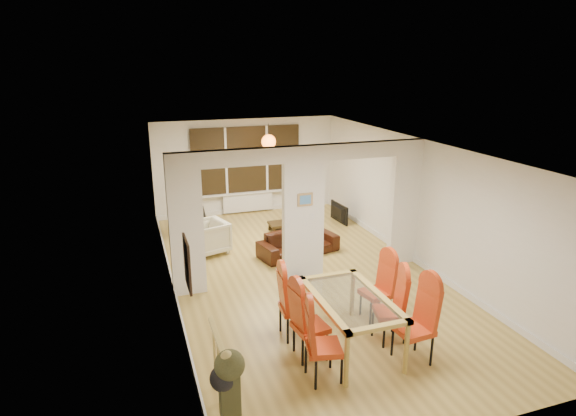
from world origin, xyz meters
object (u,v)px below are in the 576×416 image
dining_chair_ra (414,324)px  sofa (298,243)px  dining_chair_lb (311,321)px  dining_chair_lc (295,303)px  dining_chair_la (324,342)px  television (336,213)px  dining_chair_rc (376,289)px  dining_table (350,322)px  armchair (208,237)px  bottle (289,216)px  bowl (288,221)px  dining_chair_rb (390,308)px  person (195,200)px  coffee_table (288,226)px

dining_chair_ra → sofa: bearing=87.1°
dining_chair_lb → dining_chair_lc: (-0.02, 0.58, -0.00)m
dining_chair_la → sofa: (1.16, 4.20, -0.29)m
television → dining_chair_rc: bearing=158.7°
dining_chair_lc → sofa: size_ratio=0.63×
dining_chair_la → sofa: 4.37m
dining_table → dining_chair_la: dining_chair_la is taller
sofa → dining_chair_lb: bearing=-120.5°
armchair → dining_chair_lb: bearing=-7.3°
bottle → bowl: bottle is taller
dining_chair_rb → bottle: 5.15m
dining_chair_rc → sofa: dining_chair_rc is taller
dining_table → dining_chair_ra: size_ratio=1.49×
dining_chair_rc → dining_chair_lc: bearing=172.2°
dining_chair_rc → armchair: bearing=109.3°
dining_table → dining_chair_rc: (0.75, 0.61, 0.13)m
armchair → person: bearing=167.8°
sofa → armchair: (-1.86, 0.71, 0.10)m
dining_chair_la → bottle: 5.88m
dining_chair_la → armchair: bearing=110.6°
dining_table → dining_chair_lc: 0.87m
dining_chair_lc → armchair: 3.86m
armchair → bowl: size_ratio=3.69×
dining_table → dining_chair_lc: bearing=140.1°
dining_chair_rb → dining_chair_rc: (0.11, 0.63, -0.00)m
dining_chair_la → dining_chair_lc: size_ratio=1.00×
dining_chair_la → dining_chair_ra: size_ratio=0.95×
dining_chair_rb → person: person is taller
dining_chair_lc → person: size_ratio=0.61×
bowl → coffee_table: bearing=-62.6°
sofa → person: 2.75m
dining_chair_lc → coffee_table: bearing=76.8°
coffee_table → dining_chair_rc: bearing=-90.5°
sofa → bottle: bearing=66.2°
coffee_table → bowl: bowl is taller
television → coffee_table: television is taller
dining_chair_lc → person: person is taller
dining_table → dining_chair_lc: (-0.66, 0.55, 0.15)m
person → television: person is taller
dining_chair_rb → dining_chair_la: bearing=-143.0°
bottle → television: bearing=10.1°
dining_chair_lb → coffee_table: (1.43, 5.19, -0.44)m
dining_chair_la → dining_chair_lc: 1.12m
dining_chair_ra → bottle: dining_chair_ra is taller
dining_chair_ra → bowl: (0.11, 5.76, -0.33)m
dining_chair_ra → person: 6.42m
sofa → bowl: bearing=66.5°
sofa → bottle: size_ratio=5.88×
dining_chair_rb → bottle: bearing=102.4°
armchair → bottle: (2.14, 0.79, 0.01)m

